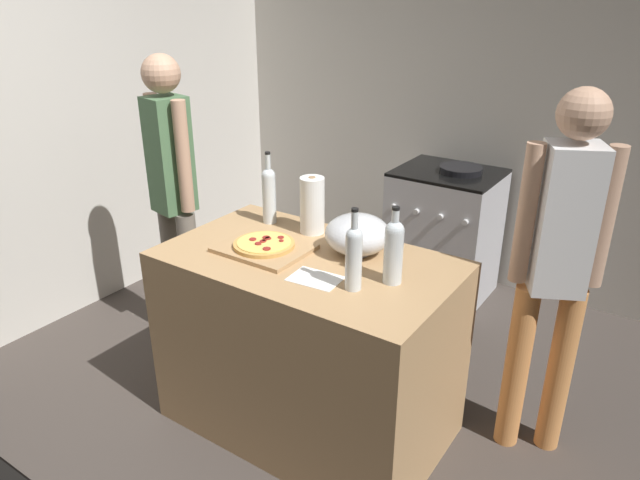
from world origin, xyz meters
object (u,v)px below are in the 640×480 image
object	(u,v)px
wine_bottle_dark	(269,193)
person_in_red	(558,259)
pizza	(264,244)
wine_bottle_green	(354,255)
paper_towel_roll	(312,205)
wine_bottle_clear	(394,249)
person_in_stripes	(173,188)
stove	(444,233)
mixing_bowl	(358,234)

from	to	relation	value
wine_bottle_dark	person_in_red	world-z (taller)	person_in_red
pizza	wine_bottle_green	distance (m)	0.55
paper_towel_roll	wine_bottle_clear	world-z (taller)	wine_bottle_clear
wine_bottle_green	person_in_stripes	bearing A→B (deg)	166.07
pizza	paper_towel_roll	distance (m)	0.32
pizza	stove	xyz separation A→B (m)	(0.19, 1.70, -0.49)
mixing_bowl	wine_bottle_green	world-z (taller)	wine_bottle_green
wine_bottle_dark	stove	world-z (taller)	wine_bottle_dark
pizza	wine_bottle_clear	bearing A→B (deg)	4.60
wine_bottle_green	wine_bottle_dark	size ratio (longest dim) A/B	0.93
pizza	wine_bottle_green	world-z (taller)	wine_bottle_green
wine_bottle_green	wine_bottle_clear	distance (m)	0.17
mixing_bowl	wine_bottle_green	distance (m)	0.35
wine_bottle_green	person_in_red	world-z (taller)	person_in_red
mixing_bowl	paper_towel_roll	bearing A→B (deg)	164.50
person_in_stripes	mixing_bowl	bearing A→B (deg)	-2.04
wine_bottle_dark	person_in_stripes	size ratio (longest dim) A/B	0.22
wine_bottle_clear	stove	xyz separation A→B (m)	(-0.44, 1.65, -0.61)
mixing_bowl	wine_bottle_clear	world-z (taller)	wine_bottle_clear
wine_bottle_green	person_in_red	xyz separation A→B (m)	(0.63, 0.61, -0.09)
stove	wine_bottle_dark	bearing A→B (deg)	-105.05
mixing_bowl	person_in_stripes	size ratio (longest dim) A/B	0.17
wine_bottle_green	stove	xyz separation A→B (m)	(-0.34, 1.79, -0.61)
paper_towel_roll	wine_bottle_green	world-z (taller)	wine_bottle_green
stove	person_in_red	bearing A→B (deg)	-50.60
paper_towel_roll	wine_bottle_clear	bearing A→B (deg)	-23.61
stove	pizza	bearing A→B (deg)	-96.26
pizza	stove	distance (m)	1.78
wine_bottle_clear	person_in_red	bearing A→B (deg)	41.41
person_in_stripes	person_in_red	distance (m)	2.05
mixing_bowl	person_in_red	world-z (taller)	person_in_red
paper_towel_roll	person_in_red	bearing A→B (deg)	11.24
pizza	person_in_stripes	bearing A→B (deg)	163.41
wine_bottle_dark	person_in_stripes	distance (m)	0.68
stove	person_in_red	xyz separation A→B (m)	(0.97, -1.18, 0.52)
person_in_stripes	person_in_red	size ratio (longest dim) A/B	1.01
person_in_stripes	person_in_red	world-z (taller)	person_in_stripes
paper_towel_roll	stove	xyz separation A→B (m)	(0.13, 1.40, -0.60)
wine_bottle_green	wine_bottle_dark	xyz separation A→B (m)	(-0.72, 0.37, 0.01)
mixing_bowl	person_in_red	xyz separation A→B (m)	(0.79, 0.30, -0.03)
wine_bottle_dark	mixing_bowl	bearing A→B (deg)	-7.11
pizza	wine_bottle_dark	world-z (taller)	wine_bottle_dark
wine_bottle_clear	person_in_red	xyz separation A→B (m)	(0.53, 0.47, -0.09)
person_in_red	wine_bottle_clear	bearing A→B (deg)	-138.59
person_in_red	pizza	bearing A→B (deg)	-155.90
pizza	paper_towel_roll	xyz separation A→B (m)	(0.06, 0.30, 0.11)
stove	person_in_red	world-z (taller)	person_in_red
pizza	wine_bottle_clear	xyz separation A→B (m)	(0.63, 0.05, 0.12)
paper_towel_roll	person_in_red	xyz separation A→B (m)	(1.10, 0.22, -0.08)
mixing_bowl	stove	xyz separation A→B (m)	(-0.18, 1.49, -0.55)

